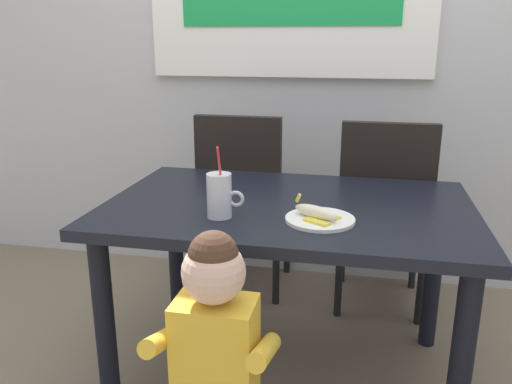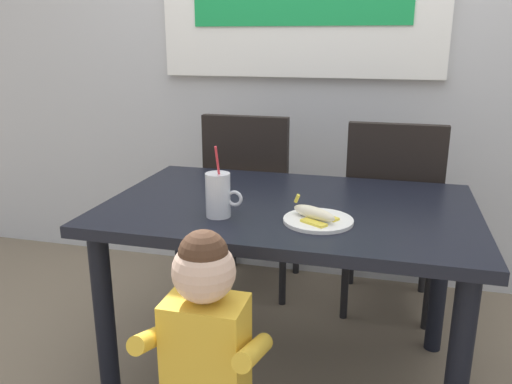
{
  "view_description": "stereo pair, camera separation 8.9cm",
  "coord_description": "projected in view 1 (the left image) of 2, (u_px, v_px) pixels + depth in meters",
  "views": [
    {
      "loc": [
        0.26,
        -1.78,
        1.31
      ],
      "look_at": [
        -0.1,
        -0.09,
        0.79
      ],
      "focal_mm": 36.16,
      "sensor_mm": 36.0,
      "label": 1
    },
    {
      "loc": [
        0.34,
        -1.76,
        1.31
      ],
      "look_at": [
        -0.1,
        -0.09,
        0.79
      ],
      "focal_mm": 36.16,
      "sensor_mm": 36.0,
      "label": 2
    }
  ],
  "objects": [
    {
      "name": "ground_plane",
      "position": [
        285.0,
        373.0,
        2.1
      ],
      "size": [
        24.0,
        24.0,
        0.0
      ],
      "primitive_type": "plane",
      "color": "#7A6B56"
    },
    {
      "name": "back_wall",
      "position": [
        320.0,
        10.0,
        2.66
      ],
      "size": [
        6.4,
        0.17,
        2.9
      ],
      "color": "silver",
      "rests_on": "ground"
    },
    {
      "name": "dining_table",
      "position": [
        288.0,
        229.0,
        1.92
      ],
      "size": [
        1.33,
        0.86,
        0.73
      ],
      "color": "black",
      "rests_on": "ground"
    },
    {
      "name": "dining_chair_left",
      "position": [
        244.0,
        194.0,
        2.64
      ],
      "size": [
        0.44,
        0.44,
        0.96
      ],
      "rotation": [
        0.0,
        0.0,
        3.14
      ],
      "color": "black",
      "rests_on": "ground"
    },
    {
      "name": "dining_chair_right",
      "position": [
        384.0,
        207.0,
        2.45
      ],
      "size": [
        0.44,
        0.45,
        0.96
      ],
      "rotation": [
        0.0,
        0.0,
        3.14
      ],
      "color": "black",
      "rests_on": "ground"
    },
    {
      "name": "toddler_standing",
      "position": [
        215.0,
        340.0,
        1.39
      ],
      "size": [
        0.33,
        0.24,
        0.84
      ],
      "color": "#3F4760",
      "rests_on": "ground"
    },
    {
      "name": "milk_cup",
      "position": [
        220.0,
        198.0,
        1.72
      ],
      "size": [
        0.13,
        0.08,
        0.25
      ],
      "color": "silver",
      "rests_on": "dining_table"
    },
    {
      "name": "snack_plate",
      "position": [
        320.0,
        219.0,
        1.7
      ],
      "size": [
        0.23,
        0.23,
        0.01
      ],
      "primitive_type": "cylinder",
      "color": "white",
      "rests_on": "dining_table"
    },
    {
      "name": "peeled_banana",
      "position": [
        316.0,
        213.0,
        1.68
      ],
      "size": [
        0.17,
        0.15,
        0.07
      ],
      "rotation": [
        0.0,
        0.0,
        -0.55
      ],
      "color": "#F4EAC6",
      "rests_on": "snack_plate"
    }
  ]
}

